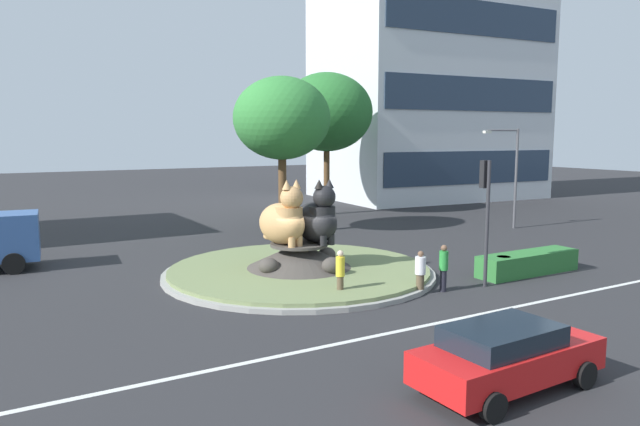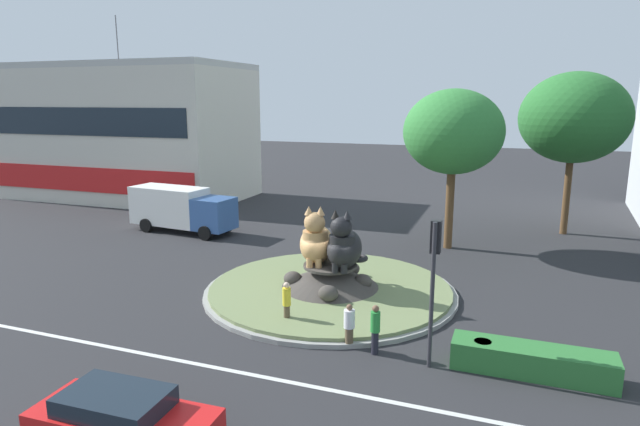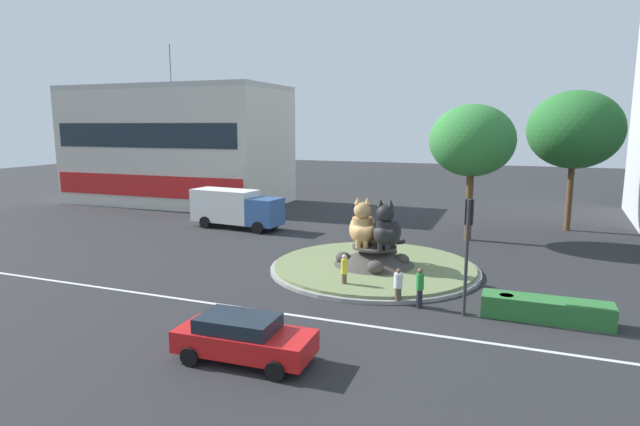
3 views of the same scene
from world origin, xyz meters
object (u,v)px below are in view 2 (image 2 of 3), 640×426
cat_statue_calico (316,242)px  second_tree_near_tower (453,132)px  cat_statue_black (344,246)px  pedestrian_green_shirt (375,328)px  pedestrian_white_shirt (349,325)px  sedan_on_far_lane (122,420)px  shophouse_block (126,132)px  broadleaf_tree_behind_island (574,118)px  pedestrian_yellow_shirt (287,302)px  traffic_light_mast (434,266)px  litter_bin (482,354)px  delivery_box_truck (181,208)px

cat_statue_calico → second_tree_near_tower: (4.65, 9.47, 4.39)m
cat_statue_black → pedestrian_green_shirt: bearing=24.9°
second_tree_near_tower → pedestrian_green_shirt: bearing=-92.3°
pedestrian_white_shirt → sedan_on_far_lane: size_ratio=0.34×
shophouse_block → pedestrian_white_shirt: (27.61, -22.18, -4.90)m
pedestrian_white_shirt → pedestrian_green_shirt: size_ratio=0.91×
cat_statue_black → pedestrian_white_shirt: bearing=15.9°
broadleaf_tree_behind_island → shophouse_block: bearing=177.2°
cat_statue_black → pedestrian_yellow_shirt: cat_statue_black is taller
traffic_light_mast → broadleaf_tree_behind_island: size_ratio=0.47×
cat_statue_black → shophouse_block: (-25.92, 17.57, 3.42)m
cat_statue_black → broadleaf_tree_behind_island: (9.85, 15.83, 5.08)m
cat_statue_calico → sedan_on_far_lane: (-0.48, -12.25, -1.51)m
cat_statue_calico → broadleaf_tree_behind_island: broadleaf_tree_behind_island is taller
pedestrian_yellow_shirt → litter_bin: pedestrian_yellow_shirt is taller
second_tree_near_tower → delivery_box_truck: (-16.90, -2.11, -5.13)m
cat_statue_calico → broadleaf_tree_behind_island: bearing=130.8°
shophouse_block → sedan_on_far_lane: shophouse_block is taller
cat_statue_black → litter_bin: cat_statue_black is taller
traffic_light_mast → pedestrian_yellow_shirt: size_ratio=2.79×
second_tree_near_tower → pedestrian_white_shirt: bearing=-96.2°
cat_statue_black → sedan_on_far_lane: (-1.87, -11.93, -1.51)m
traffic_light_mast → second_tree_near_tower: size_ratio=0.53×
cat_statue_calico → sedan_on_far_lane: 12.35m
litter_bin → broadleaf_tree_behind_island: bearing=79.7°
cat_statue_calico → litter_bin: 9.12m
cat_statue_calico → sedan_on_far_lane: bearing=-15.5°
cat_statue_calico → second_tree_near_tower: size_ratio=0.32×
pedestrian_yellow_shirt → sedan_on_far_lane: (-0.74, -8.33, -0.12)m
pedestrian_green_shirt → delivery_box_truck: size_ratio=0.24×
cat_statue_black → pedestrian_white_shirt: (1.69, -4.60, -1.49)m
cat_statue_black → pedestrian_yellow_shirt: 4.02m
shophouse_block → broadleaf_tree_behind_island: bearing=-3.5°
broadleaf_tree_behind_island → pedestrian_yellow_shirt: (-10.98, -19.43, -6.47)m
shophouse_block → sedan_on_far_lane: size_ratio=4.57×
traffic_light_mast → delivery_box_truck: size_ratio=0.65×
traffic_light_mast → litter_bin: bearing=-72.4°
shophouse_block → second_tree_near_tower: (29.18, -7.79, 0.98)m
sedan_on_far_lane → traffic_light_mast: bearing=45.6°
pedestrian_yellow_shirt → delivery_box_truck: size_ratio=0.23×
sedan_on_far_lane → cat_statue_black: bearing=79.1°
traffic_light_mast → delivery_box_truck: traffic_light_mast is taller
pedestrian_white_shirt → sedan_on_far_lane: 8.15m
second_tree_near_tower → pedestrian_green_shirt: 15.67m
traffic_light_mast → sedan_on_far_lane: 9.86m
sedan_on_far_lane → cat_statue_calico: bearing=85.8°
pedestrian_green_shirt → pedestrian_white_shirt: bearing=-163.6°
cat_statue_black → delivery_box_truck: bearing=-123.7°
litter_bin → pedestrian_green_shirt: bearing=-174.9°
sedan_on_far_lane → litter_bin: 10.98m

